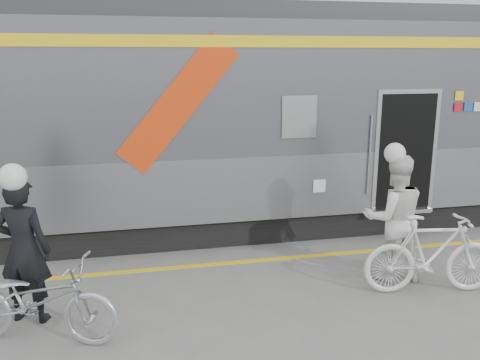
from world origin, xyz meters
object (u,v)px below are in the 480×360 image
object	(u,v)px
woman	(394,218)
bicycle_right	(432,254)
bicycle_left	(37,300)
man	(24,250)

from	to	relation	value
woman	bicycle_right	world-z (taller)	woman
bicycle_left	bicycle_right	size ratio (longest dim) A/B	1.03
bicycle_right	bicycle_left	bearing A→B (deg)	100.97
man	bicycle_left	size ratio (longest dim) A/B	0.95
man	bicycle_left	bearing A→B (deg)	129.17
bicycle_left	woman	world-z (taller)	woman
man	bicycle_left	xyz separation A→B (m)	(0.20, -0.55, -0.42)
man	woman	bearing A→B (deg)	-158.96
bicycle_left	woman	size ratio (longest dim) A/B	1.04
bicycle_right	man	bearing A→B (deg)	94.99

